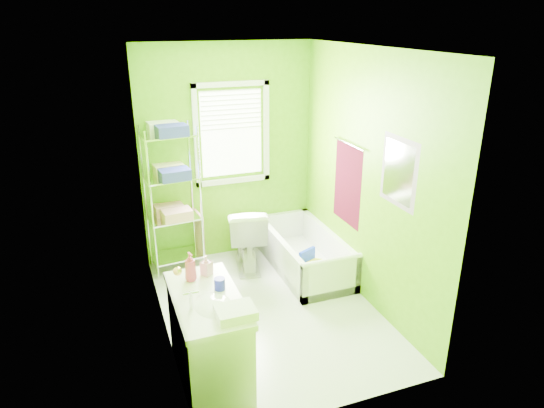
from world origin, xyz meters
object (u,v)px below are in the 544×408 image
object	(u,v)px
toilet	(246,236)
wire_shelf_unit	(173,183)
bathtub	(305,258)
vanity	(209,334)

from	to	relation	value
toilet	wire_shelf_unit	world-z (taller)	wire_shelf_unit
bathtub	vanity	distance (m)	2.09
bathtub	wire_shelf_unit	distance (m)	1.79
bathtub	toilet	world-z (taller)	toilet
toilet	wire_shelf_unit	xyz separation A→B (m)	(-0.78, 0.26, 0.68)
vanity	wire_shelf_unit	size ratio (longest dim) A/B	0.58
toilet	vanity	size ratio (longest dim) A/B	0.77
toilet	wire_shelf_unit	bearing A→B (deg)	-6.59
bathtub	toilet	bearing A→B (deg)	153.25
bathtub	vanity	size ratio (longest dim) A/B	1.45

